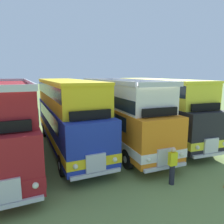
# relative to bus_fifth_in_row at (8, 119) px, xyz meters

# --- Properties ---
(bus_fifth_in_row) EXTENTS (3.20, 11.65, 4.52)m
(bus_fifth_in_row) POSITION_rel_bus_fifth_in_row_xyz_m (0.00, 0.00, 0.00)
(bus_fifth_in_row) COLOR maroon
(bus_fifth_in_row) RESTS_ON ground
(bus_sixth_in_row) EXTENTS (3.06, 10.86, 4.49)m
(bus_sixth_in_row) POSITION_rel_bus_fifth_in_row_xyz_m (3.44, 0.70, 0.11)
(bus_sixth_in_row) COLOR #1E339E
(bus_sixth_in_row) RESTS_ON ground
(bus_seventh_in_row) EXTENTS (2.65, 10.72, 4.52)m
(bus_seventh_in_row) POSITION_rel_bus_fifth_in_row_xyz_m (6.89, 0.15, -0.00)
(bus_seventh_in_row) COLOR orange
(bus_seventh_in_row) RESTS_ON ground
(bus_eighth_in_row) EXTENTS (3.01, 10.95, 4.49)m
(bus_eighth_in_row) POSITION_rel_bus_fifth_in_row_xyz_m (10.34, 0.65, 0.11)
(bus_eighth_in_row) COLOR black
(bus_eighth_in_row) RESTS_ON ground
(marshal_person) EXTENTS (0.36, 0.24, 1.73)m
(marshal_person) POSITION_rel_bus_fifth_in_row_xyz_m (6.93, -5.77, -1.48)
(marshal_person) COLOR #23232D
(marshal_person) RESTS_ON ground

